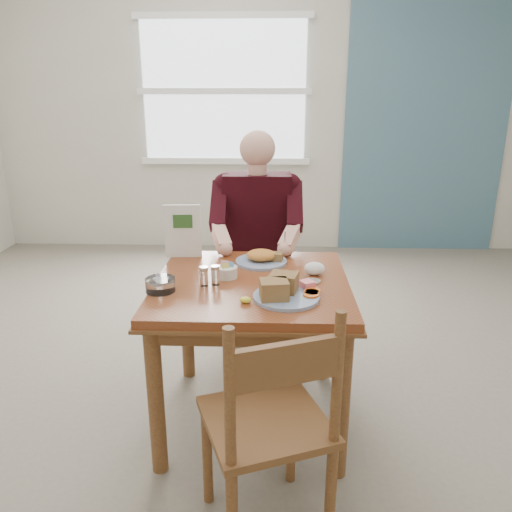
{
  "coord_description": "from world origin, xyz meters",
  "views": [
    {
      "loc": [
        0.1,
        -2.18,
        1.59
      ],
      "look_at": [
        0.02,
        0.0,
        0.87
      ],
      "focal_mm": 35.0,
      "sensor_mm": 36.0,
      "label": 1
    }
  ],
  "objects_px": {
    "table": "(252,302)",
    "chair_near": "(270,426)",
    "diner": "(257,229)",
    "near_plate": "(284,290)",
    "chair_far": "(257,276)",
    "far_plate": "(262,258)"
  },
  "relations": [
    {
      "from": "table",
      "to": "chair_near",
      "type": "xyz_separation_m",
      "value": [
        0.09,
        -0.71,
        -0.16
      ]
    },
    {
      "from": "diner",
      "to": "chair_near",
      "type": "bearing_deg",
      "value": -86.21
    },
    {
      "from": "chair_near",
      "to": "table",
      "type": "bearing_deg",
      "value": 97.55
    },
    {
      "from": "near_plate",
      "to": "chair_far",
      "type": "bearing_deg",
      "value": 98.25
    },
    {
      "from": "diner",
      "to": "near_plate",
      "type": "height_order",
      "value": "diner"
    },
    {
      "from": "chair_near",
      "to": "diner",
      "type": "distance_m",
      "value": 1.46
    },
    {
      "from": "table",
      "to": "chair_far",
      "type": "xyz_separation_m",
      "value": [
        0.0,
        0.8,
        -0.16
      ]
    },
    {
      "from": "table",
      "to": "diner",
      "type": "height_order",
      "value": "diner"
    },
    {
      "from": "chair_far",
      "to": "near_plate",
      "type": "relative_size",
      "value": 3.13
    },
    {
      "from": "near_plate",
      "to": "far_plate",
      "type": "relative_size",
      "value": 0.98
    },
    {
      "from": "chair_near",
      "to": "far_plate",
      "type": "xyz_separation_m",
      "value": [
        -0.05,
        0.97,
        0.3
      ]
    },
    {
      "from": "chair_far",
      "to": "far_plate",
      "type": "distance_m",
      "value": 0.62
    },
    {
      "from": "chair_far",
      "to": "diner",
      "type": "bearing_deg",
      "value": -89.99
    },
    {
      "from": "near_plate",
      "to": "far_plate",
      "type": "height_order",
      "value": "near_plate"
    },
    {
      "from": "chair_near",
      "to": "diner",
      "type": "height_order",
      "value": "diner"
    },
    {
      "from": "chair_far",
      "to": "chair_near",
      "type": "bearing_deg",
      "value": -86.43
    },
    {
      "from": "chair_near",
      "to": "near_plate",
      "type": "bearing_deg",
      "value": 84.27
    },
    {
      "from": "table",
      "to": "near_plate",
      "type": "xyz_separation_m",
      "value": [
        0.14,
        -0.2,
        0.15
      ]
    },
    {
      "from": "table",
      "to": "diner",
      "type": "distance_m",
      "value": 0.73
    },
    {
      "from": "far_plate",
      "to": "diner",
      "type": "bearing_deg",
      "value": 95.47
    },
    {
      "from": "diner",
      "to": "near_plate",
      "type": "distance_m",
      "value": 0.92
    },
    {
      "from": "table",
      "to": "near_plate",
      "type": "height_order",
      "value": "near_plate"
    }
  ]
}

